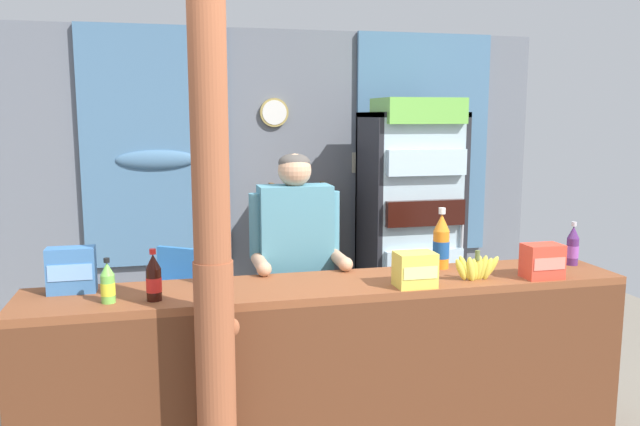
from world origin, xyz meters
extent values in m
plane|color=gray|center=(0.00, 1.11, 0.00)|extent=(7.24, 7.24, 0.00)
cube|color=slate|center=(0.00, 2.84, 1.26)|extent=(4.78, 0.12, 2.52)
cube|color=teal|center=(-0.99, 2.75, 1.54)|extent=(1.19, 0.04, 1.95)
ellipsoid|color=teal|center=(-0.99, 2.73, 1.44)|extent=(0.65, 0.10, 0.16)
cube|color=teal|center=(1.35, 2.75, 1.54)|extent=(1.25, 0.04, 1.95)
ellipsoid|color=teal|center=(1.35, 2.73, 1.44)|extent=(0.68, 0.10, 0.16)
cylinder|color=tan|center=(-0.01, 2.76, 1.82)|extent=(0.24, 0.03, 0.24)
cylinder|color=white|center=(-0.01, 2.75, 1.82)|extent=(0.21, 0.01, 0.21)
cube|color=beige|center=(0.81, 2.76, 1.39)|extent=(0.24, 0.02, 0.18)
cube|color=brown|center=(-0.10, 0.41, 0.94)|extent=(3.05, 0.50, 0.04)
cube|color=brown|center=(-0.10, 0.18, 0.46)|extent=(3.05, 0.04, 0.92)
cube|color=brown|center=(-1.59, 0.41, 0.46)|extent=(0.08, 0.45, 0.92)
cube|color=brown|center=(1.38, 0.41, 0.46)|extent=(0.08, 0.45, 0.92)
cylinder|color=#995133|center=(-0.73, 0.01, 0.60)|extent=(0.17, 0.17, 1.20)
cylinder|color=#995133|center=(-0.73, 0.01, 1.79)|extent=(0.16, 0.16, 1.20)
ellipsoid|color=#995133|center=(-0.66, 0.01, 0.90)|extent=(0.06, 0.05, 0.08)
cube|color=#232328|center=(1.04, 2.54, 0.91)|extent=(0.76, 0.04, 1.82)
cube|color=#232328|center=(0.68, 2.26, 0.91)|extent=(0.04, 0.60, 1.82)
cube|color=#232328|center=(1.40, 2.26, 0.91)|extent=(0.04, 0.60, 1.82)
cube|color=#232328|center=(1.04, 2.26, 1.80)|extent=(0.76, 0.60, 0.04)
cube|color=#232328|center=(1.04, 2.26, 0.04)|extent=(0.76, 0.60, 0.08)
cube|color=silver|center=(1.04, 1.97, 0.96)|extent=(0.70, 0.02, 1.66)
cylinder|color=#B7B7BC|center=(1.36, 1.93, 0.91)|extent=(0.02, 0.02, 0.40)
cube|color=silver|center=(1.04, 2.26, 0.54)|extent=(0.68, 0.52, 0.02)
cube|color=silver|center=(1.04, 2.14, 0.65)|extent=(0.64, 0.48, 0.20)
cube|color=silver|center=(1.04, 2.26, 0.94)|extent=(0.68, 0.52, 0.02)
cube|color=black|center=(1.04, 2.14, 1.05)|extent=(0.64, 0.48, 0.20)
cube|color=silver|center=(1.04, 2.26, 1.33)|extent=(0.68, 0.52, 0.02)
cube|color=silver|center=(1.04, 2.14, 1.44)|extent=(0.64, 0.48, 0.20)
cube|color=silver|center=(1.04, 2.26, 1.72)|extent=(0.68, 0.52, 0.02)
cube|color=#75C64C|center=(1.04, 2.14, 1.83)|extent=(0.64, 0.48, 0.20)
cube|color=brown|center=(-0.07, 2.47, 0.62)|extent=(0.04, 0.28, 1.24)
cube|color=brown|center=(0.37, 2.47, 0.62)|extent=(0.04, 0.28, 1.24)
cube|color=brown|center=(0.15, 2.47, 1.06)|extent=(0.44, 0.28, 0.02)
cylinder|color=orange|center=(0.09, 2.47, 1.14)|extent=(0.07, 0.07, 0.15)
cylinder|color=brown|center=(0.22, 2.47, 1.12)|extent=(0.06, 0.06, 0.11)
cube|color=brown|center=(0.15, 2.47, 0.68)|extent=(0.44, 0.28, 0.02)
cylinder|color=orange|center=(0.09, 2.47, 0.77)|extent=(0.07, 0.07, 0.14)
cylinder|color=#56286B|center=(0.22, 2.47, 0.77)|extent=(0.06, 0.06, 0.15)
cube|color=brown|center=(0.15, 2.47, 0.31)|extent=(0.44, 0.28, 0.02)
cylinder|color=brown|center=(0.09, 2.47, 0.39)|extent=(0.07, 0.07, 0.13)
cylinder|color=#56286B|center=(0.22, 2.47, 0.40)|extent=(0.07, 0.07, 0.15)
cube|color=#3884D6|center=(-0.93, 1.77, 0.44)|extent=(0.61, 0.61, 0.04)
cube|color=#3884D6|center=(-0.82, 1.94, 0.66)|extent=(0.37, 0.27, 0.40)
cylinder|color=#3884D6|center=(-1.19, 1.72, 0.22)|extent=(0.04, 0.04, 0.44)
cylinder|color=#3884D6|center=(-0.88, 1.51, 0.22)|extent=(0.04, 0.04, 0.44)
cylinder|color=#3884D6|center=(-0.98, 2.04, 0.22)|extent=(0.04, 0.04, 0.44)
cylinder|color=#3884D6|center=(-0.67, 1.82, 0.22)|extent=(0.04, 0.04, 0.44)
cube|color=#3884D6|center=(-1.09, 1.89, 0.56)|extent=(0.26, 0.35, 0.03)
cube|color=#3884D6|center=(-0.77, 1.66, 0.56)|extent=(0.26, 0.35, 0.03)
cylinder|color=#28282D|center=(-0.29, 0.90, 0.42)|extent=(0.11, 0.11, 0.84)
cylinder|color=#28282D|center=(-0.12, 0.90, 0.42)|extent=(0.11, 0.11, 0.84)
cube|color=teal|center=(-0.21, 0.90, 1.12)|extent=(0.41, 0.20, 0.57)
sphere|color=tan|center=(-0.21, 0.90, 1.49)|extent=(0.19, 0.19, 0.19)
ellipsoid|color=#4C4742|center=(-0.21, 0.91, 1.54)|extent=(0.18, 0.18, 0.10)
cylinder|color=teal|center=(-0.43, 0.90, 1.18)|extent=(0.08, 0.08, 0.37)
cylinder|color=tan|center=(-0.43, 0.75, 1.00)|extent=(0.07, 0.26, 0.07)
sphere|color=tan|center=(-0.43, 0.62, 1.00)|extent=(0.08, 0.08, 0.08)
cylinder|color=teal|center=(0.02, 0.90, 1.18)|extent=(0.08, 0.08, 0.37)
cylinder|color=tan|center=(0.02, 0.75, 1.00)|extent=(0.07, 0.26, 0.07)
sphere|color=tan|center=(0.02, 0.62, 1.00)|extent=(0.08, 0.08, 0.08)
cylinder|color=orange|center=(0.55, 0.57, 1.07)|extent=(0.09, 0.09, 0.21)
cone|color=orange|center=(0.55, 0.57, 1.22)|extent=(0.09, 0.09, 0.09)
cylinder|color=white|center=(0.55, 0.57, 1.28)|extent=(0.04, 0.04, 0.03)
cylinder|color=#194C99|center=(0.55, 0.57, 1.07)|extent=(0.09, 0.09, 0.09)
cylinder|color=silver|center=(-0.73, 0.54, 1.04)|extent=(0.06, 0.06, 0.15)
cone|color=silver|center=(-0.73, 0.54, 1.15)|extent=(0.06, 0.06, 0.07)
cylinder|color=blue|center=(-0.73, 0.54, 1.20)|extent=(0.03, 0.03, 0.02)
cylinder|color=blue|center=(-0.73, 0.54, 1.04)|extent=(0.06, 0.06, 0.07)
cylinder|color=#75C64C|center=(-1.18, 0.31, 1.02)|extent=(0.06, 0.06, 0.13)
cone|color=#75C64C|center=(-1.18, 0.31, 1.12)|extent=(0.06, 0.06, 0.06)
cylinder|color=black|center=(-1.18, 0.31, 1.16)|extent=(0.03, 0.03, 0.02)
cylinder|color=yellow|center=(-1.18, 0.31, 1.02)|extent=(0.06, 0.06, 0.06)
cylinder|color=black|center=(-0.98, 0.30, 1.04)|extent=(0.07, 0.07, 0.15)
cone|color=black|center=(-0.98, 0.30, 1.14)|extent=(0.07, 0.07, 0.07)
cylinder|color=red|center=(-0.98, 0.30, 1.19)|extent=(0.03, 0.03, 0.02)
cylinder|color=red|center=(-0.98, 0.30, 1.04)|extent=(0.07, 0.07, 0.07)
cylinder|color=#56286B|center=(1.31, 0.46, 1.04)|extent=(0.07, 0.07, 0.15)
cone|color=#56286B|center=(1.31, 0.46, 1.15)|extent=(0.07, 0.07, 0.07)
cylinder|color=silver|center=(1.31, 0.46, 1.20)|extent=(0.03, 0.03, 0.02)
cylinder|color=purple|center=(1.31, 0.46, 1.04)|extent=(0.07, 0.07, 0.07)
cube|color=#3D75B7|center=(-1.36, 0.53, 1.07)|extent=(0.22, 0.10, 0.22)
cube|color=#7CB5F7|center=(-1.36, 0.48, 1.07)|extent=(0.20, 0.00, 0.08)
cube|color=#E5422D|center=(0.97, 0.25, 1.05)|extent=(0.20, 0.13, 0.18)
cube|color=#FF826D|center=(0.97, 0.18, 1.05)|extent=(0.18, 0.00, 0.06)
cube|color=#EAD14C|center=(0.27, 0.25, 1.05)|extent=(0.19, 0.14, 0.17)
cube|color=#FFFF8C|center=(0.27, 0.17, 1.05)|extent=(0.17, 0.00, 0.06)
ellipsoid|color=#DBCC42|center=(0.54, 0.29, 1.02)|extent=(0.09, 0.04, 0.13)
ellipsoid|color=#DBCC42|center=(0.56, 0.29, 1.03)|extent=(0.09, 0.04, 0.15)
ellipsoid|color=#DBCC42|center=(0.59, 0.28, 1.02)|extent=(0.06, 0.03, 0.14)
ellipsoid|color=#DBCC42|center=(0.61, 0.29, 1.01)|extent=(0.05, 0.04, 0.12)
ellipsoid|color=#DBCC42|center=(0.64, 0.29, 1.02)|extent=(0.04, 0.04, 0.14)
ellipsoid|color=#DBCC42|center=(0.66, 0.29, 1.02)|extent=(0.07, 0.04, 0.14)
ellipsoid|color=#DBCC42|center=(0.69, 0.29, 1.02)|extent=(0.07, 0.04, 0.13)
ellipsoid|color=#DBCC42|center=(0.71, 0.30, 1.02)|extent=(0.10, 0.04, 0.14)
cylinder|color=olive|center=(0.62, 0.29, 1.09)|extent=(0.02, 0.02, 0.05)
camera|label=1|loc=(-0.90, -2.59, 1.80)|focal=35.40mm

